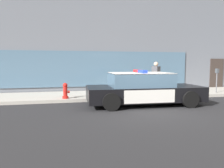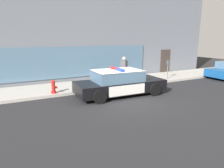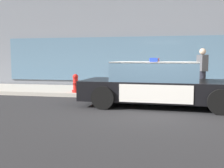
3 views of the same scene
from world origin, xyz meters
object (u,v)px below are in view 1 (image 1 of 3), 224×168
fire_hydrant (65,91)px  pedestrian_on_sidewalk (156,78)px  parking_meter (217,76)px  police_cruiser (143,89)px

fire_hydrant → pedestrian_on_sidewalk: size_ratio=0.42×
pedestrian_on_sidewalk → parking_meter: (3.41, -0.49, 0.07)m
police_cruiser → parking_meter: bearing=20.3°
police_cruiser → fire_hydrant: bearing=158.2°
police_cruiser → fire_hydrant: police_cruiser is taller
fire_hydrant → parking_meter: parking_meter is taller
police_cruiser → pedestrian_on_sidewalk: 2.66m
police_cruiser → parking_meter: (4.96, 1.64, 0.40)m
police_cruiser → parking_meter: police_cruiser is taller
pedestrian_on_sidewalk → police_cruiser: bearing=29.5°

